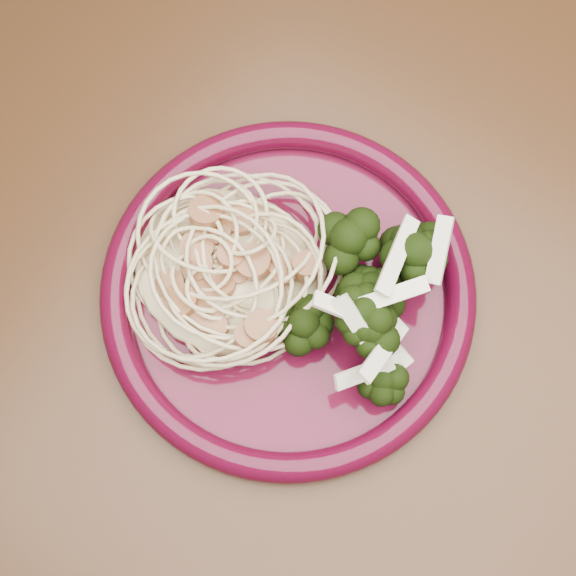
# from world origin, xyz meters

# --- Properties ---
(dining_table) EXTENTS (1.20, 0.80, 0.75)m
(dining_table) POSITION_xyz_m (0.00, 0.00, 0.65)
(dining_table) COLOR #472814
(dining_table) RESTS_ON ground
(dinner_plate) EXTENTS (0.34, 0.34, 0.02)m
(dinner_plate) POSITION_xyz_m (-0.02, -0.06, 0.76)
(dinner_plate) COLOR #4D0B21
(dinner_plate) RESTS_ON dining_table
(spaghetti_pile) EXTENTS (0.18, 0.16, 0.03)m
(spaghetti_pile) POSITION_xyz_m (-0.07, -0.07, 0.77)
(spaghetti_pile) COLOR beige
(spaghetti_pile) RESTS_ON dinner_plate
(scallop_cluster) EXTENTS (0.16, 0.16, 0.04)m
(scallop_cluster) POSITION_xyz_m (-0.07, -0.07, 0.81)
(scallop_cluster) COLOR #A1673E
(scallop_cluster) RESTS_ON spaghetti_pile
(broccoli_pile) EXTENTS (0.13, 0.17, 0.05)m
(broccoli_pile) POSITION_xyz_m (0.04, -0.04, 0.78)
(broccoli_pile) COLOR black
(broccoli_pile) RESTS_ON dinner_plate
(onion_garnish) EXTENTS (0.09, 0.11, 0.06)m
(onion_garnish) POSITION_xyz_m (0.04, -0.04, 0.82)
(onion_garnish) COLOR white
(onion_garnish) RESTS_ON broccoli_pile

